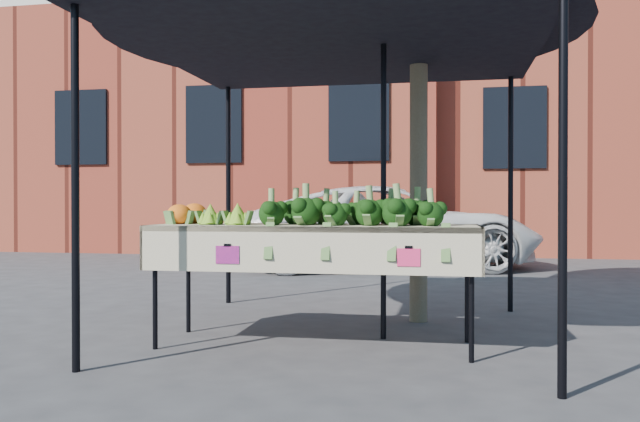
{
  "coord_description": "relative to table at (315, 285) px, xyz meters",
  "views": [
    {
      "loc": [
        1.2,
        -4.69,
        1.05
      ],
      "look_at": [
        0.24,
        0.22,
        1.0
      ],
      "focal_mm": 36.42,
      "sensor_mm": 36.0,
      "label": 1
    }
  ],
  "objects": [
    {
      "name": "cauliflower_pair",
      "position": [
        -1.04,
        0.07,
        0.54
      ],
      "size": [
        0.23,
        0.43,
        0.18
      ],
      "primitive_type": "ellipsoid",
      "color": "orange",
      "rests_on": "table"
    },
    {
      "name": "broccoli_heap",
      "position": [
        0.27,
        0.03,
        0.58
      ],
      "size": [
        1.37,
        0.57,
        0.26
      ],
      "primitive_type": "ellipsoid",
      "color": "black",
      "rests_on": "table"
    },
    {
      "name": "building_left",
      "position": [
        -5.24,
        11.98,
        4.05
      ],
      "size": [
        12.0,
        8.0,
        9.0
      ],
      "primitive_type": "cube",
      "color": "maroon",
      "rests_on": "ground"
    },
    {
      "name": "table",
      "position": [
        0.0,
        0.0,
        0.0
      ],
      "size": [
        2.41,
        0.83,
        0.9
      ],
      "color": "beige",
      "rests_on": "ground"
    },
    {
      "name": "canopy",
      "position": [
        0.13,
        0.43,
        0.92
      ],
      "size": [
        3.16,
        3.16,
        2.74
      ],
      "primitive_type": null,
      "color": "black",
      "rests_on": "ground"
    },
    {
      "name": "vehicle",
      "position": [
        0.04,
        5.95,
        1.98
      ],
      "size": [
        1.86,
        2.5,
        4.85
      ],
      "primitive_type": "imported",
      "rotation": [
        0.0,
        0.0,
        1.82
      ],
      "color": "white",
      "rests_on": "ground"
    },
    {
      "name": "ground",
      "position": [
        -0.24,
        -0.02,
        -0.45
      ],
      "size": [
        90.0,
        90.0,
        0.0
      ],
      "primitive_type": "plane",
      "color": "#323235"
    },
    {
      "name": "street_tree",
      "position": [
        0.71,
        1.16,
        1.85
      ],
      "size": [
        2.33,
        2.33,
        4.6
      ],
      "primitive_type": null,
      "color": "#1E4C14",
      "rests_on": "ground"
    },
    {
      "name": "romanesco_cluster",
      "position": [
        -0.67,
        -0.01,
        0.55
      ],
      "size": [
        0.43,
        0.47,
        0.2
      ],
      "primitive_type": "ellipsoid",
      "color": "#7CAE26",
      "rests_on": "table"
    }
  ]
}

